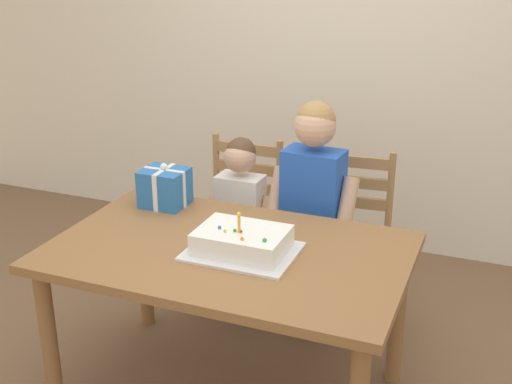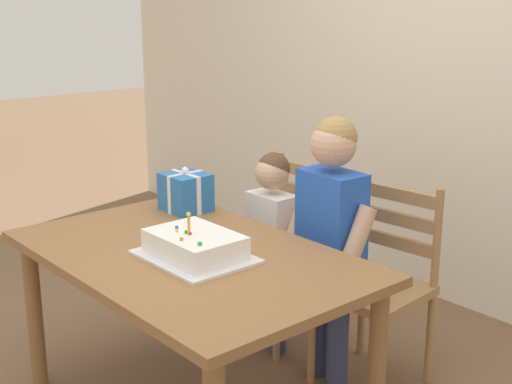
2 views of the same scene
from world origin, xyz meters
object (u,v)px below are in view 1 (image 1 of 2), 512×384
chair_right (347,240)px  child_older (313,198)px  birthday_cake (242,242)px  gift_box_red_large (165,187)px  dining_table (229,268)px  child_younger (241,212)px  chair_left (238,223)px

chair_right → child_older: size_ratio=0.75×
birthday_cake → gift_box_red_large: bearing=147.8°
dining_table → child_younger: bearing=109.0°
child_younger → gift_box_red_large: bearing=-129.0°
chair_right → dining_table: bearing=-110.7°
gift_box_red_large → child_older: bearing=26.2°
child_older → child_younger: child_older is taller
chair_left → child_older: child_older is taller
chair_right → birthday_cake: bearing=-105.8°
chair_left → chair_right: size_ratio=1.00×
dining_table → chair_left: bearing=111.0°
birthday_cake → child_older: size_ratio=0.36×
chair_left → child_older: (0.48, -0.17, 0.28)m
chair_left → child_older: size_ratio=0.75×
gift_box_red_large → child_older: size_ratio=0.17×
gift_box_red_large → child_older: (0.64, 0.32, -0.08)m
dining_table → child_older: bearing=75.4°
dining_table → chair_right: 0.89m
birthday_cake → chair_left: 0.97m
child_older → dining_table: bearing=-104.6°
dining_table → chair_left: 0.89m
gift_box_red_large → chair_right: bearing=32.0°
dining_table → child_older: child_older is taller
birthday_cake → gift_box_red_large: gift_box_red_large is taller
gift_box_red_large → chair_left: 0.63m
child_older → gift_box_red_large: bearing=-153.8°
chair_left → child_younger: size_ratio=0.91×
dining_table → birthday_cake: birthday_cake is taller
dining_table → child_younger: child_younger is taller
birthday_cake → chair_left: (-0.38, 0.84, -0.31)m
chair_right → gift_box_red_large: bearing=-148.0°
gift_box_red_large → child_younger: child_younger is taller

